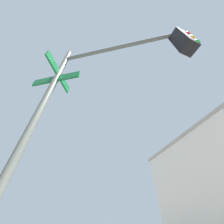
{
  "coord_description": "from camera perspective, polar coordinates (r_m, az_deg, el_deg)",
  "views": [
    {
      "loc": [
        -5.32,
        -6.44,
        1.76
      ],
      "look_at": [
        -7.74,
        -5.49,
        4.27
      ],
      "focal_mm": 21.9,
      "sensor_mm": 36.0,
      "label": 1
    }
  ],
  "objects": [
    {
      "name": "traffic_signal_near",
      "position": [
        2.7,
        0.59,
        15.26
      ],
      "size": [
        2.17,
        3.03,
        5.73
      ],
      "color": "#474C47",
      "rests_on": "ground_plane"
    }
  ]
}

